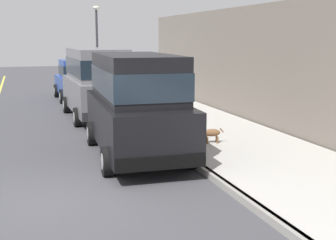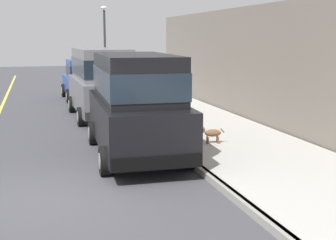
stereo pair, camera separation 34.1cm
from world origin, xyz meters
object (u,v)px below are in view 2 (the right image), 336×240
object	(u,v)px
car_blue_hatchback	(84,79)
dog_brown	(210,133)
car_black_van	(136,100)
car_grey_van	(101,80)
street_lamp	(105,37)

from	to	relation	value
car_blue_hatchback	dog_brown	distance (m)	11.06
car_black_van	car_grey_van	xyz separation A→B (m)	(-0.03, 5.79, 0.00)
street_lamp	car_blue_hatchback	bearing A→B (deg)	-115.34
car_grey_van	street_lamp	size ratio (longest dim) A/B	1.12
car_blue_hatchback	dog_brown	xyz separation A→B (m)	(2.14, -10.84, -0.55)
street_lamp	dog_brown	bearing A→B (deg)	-87.26
car_blue_hatchback	street_lamp	xyz separation A→B (m)	(1.47, 3.11, 1.93)
car_black_van	car_blue_hatchback	distance (m)	11.01
car_blue_hatchback	street_lamp	bearing A→B (deg)	64.66
car_black_van	dog_brown	distance (m)	2.27
dog_brown	car_black_van	bearing A→B (deg)	-175.26
car_grey_van	street_lamp	bearing A→B (deg)	80.40
dog_brown	street_lamp	size ratio (longest dim) A/B	0.17
car_black_van	dog_brown	world-z (taller)	car_black_van
car_blue_hatchback	street_lamp	world-z (taller)	street_lamp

